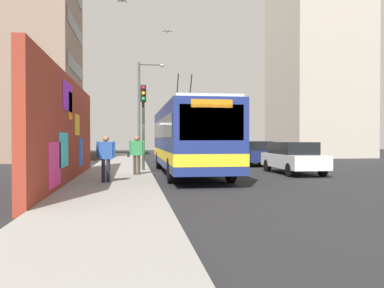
# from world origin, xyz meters

# --- Properties ---
(ground_plane) EXTENTS (80.00, 80.00, 0.00)m
(ground_plane) POSITION_xyz_m (0.00, 0.00, 0.00)
(ground_plane) COLOR #232326
(sidewalk_slab) EXTENTS (48.00, 3.20, 0.15)m
(sidewalk_slab) POSITION_xyz_m (0.00, 1.60, 0.07)
(sidewalk_slab) COLOR gray
(sidewalk_slab) RESTS_ON ground_plane
(graffiti_wall) EXTENTS (13.34, 0.32, 4.07)m
(graffiti_wall) POSITION_xyz_m (-4.34, 3.35, 2.03)
(graffiti_wall) COLOR maroon
(graffiti_wall) RESTS_ON ground_plane
(building_far_left) EXTENTS (9.83, 7.36, 16.68)m
(building_far_left) POSITION_xyz_m (13.62, 9.20, 8.34)
(building_far_left) COLOR gray
(building_far_left) RESTS_ON ground_plane
(building_far_right) EXTENTS (9.08, 7.53, 21.82)m
(building_far_right) POSITION_xyz_m (16.69, -17.00, 10.91)
(building_far_right) COLOR #B2A899
(building_far_right) RESTS_ON ground_plane
(city_bus) EXTENTS (11.88, 2.67, 5.10)m
(city_bus) POSITION_xyz_m (-0.92, -1.80, 1.85)
(city_bus) COLOR navy
(city_bus) RESTS_ON ground_plane
(parked_car_white) EXTENTS (4.62, 1.81, 1.58)m
(parked_car_white) POSITION_xyz_m (-1.38, -7.00, 0.83)
(parked_car_white) COLOR white
(parked_car_white) RESTS_ON ground_plane
(parked_car_navy) EXTENTS (4.09, 1.82, 1.58)m
(parked_car_navy) POSITION_xyz_m (4.79, -7.00, 0.83)
(parked_car_navy) COLOR navy
(parked_car_navy) RESTS_ON ground_plane
(pedestrian_near_wall) EXTENTS (0.23, 0.76, 1.71)m
(pedestrian_near_wall) POSITION_xyz_m (-5.32, 1.86, 1.16)
(pedestrian_near_wall) COLOR #1E1E2D
(pedestrian_near_wall) RESTS_ON sidewalk_slab
(pedestrian_at_curb) EXTENTS (0.23, 0.76, 1.73)m
(pedestrian_at_curb) POSITION_xyz_m (-2.36, 0.71, 1.17)
(pedestrian_at_curb) COLOR #3F3326
(pedestrian_at_curb) RESTS_ON sidewalk_slab
(traffic_light) EXTENTS (0.49, 0.28, 4.30)m
(traffic_light) POSITION_xyz_m (-0.01, 0.35, 3.04)
(traffic_light) COLOR #2D382D
(traffic_light) RESTS_ON sidewalk_slab
(street_lamp) EXTENTS (0.44, 1.84, 6.89)m
(street_lamp) POSITION_xyz_m (7.65, 0.25, 4.10)
(street_lamp) COLOR #4C4C51
(street_lamp) RESTS_ON sidewalk_slab
(flying_pigeons) EXTENTS (8.05, 3.35, 2.65)m
(flying_pigeons) POSITION_xyz_m (-0.09, 0.74, 8.28)
(flying_pigeons) COLOR slate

